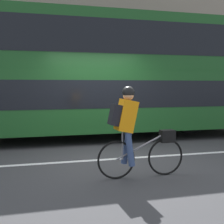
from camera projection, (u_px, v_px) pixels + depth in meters
name	position (u px, v px, depth m)	size (l,w,h in m)	color
ground_plane	(112.00, 158.00, 6.93)	(80.00, 80.00, 0.00)	#38383A
road_center_line	(113.00, 159.00, 6.85)	(50.00, 0.14, 0.01)	silver
sidewalk_curb	(75.00, 125.00, 12.21)	(60.00, 2.31, 0.15)	#A8A399
building_facade	(70.00, 42.00, 13.18)	(60.00, 0.30, 6.93)	gray
bus	(91.00, 71.00, 9.41)	(10.79, 2.57, 3.67)	black
cyclist_on_bike	(132.00, 129.00, 5.40)	(1.60, 0.32, 1.60)	black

